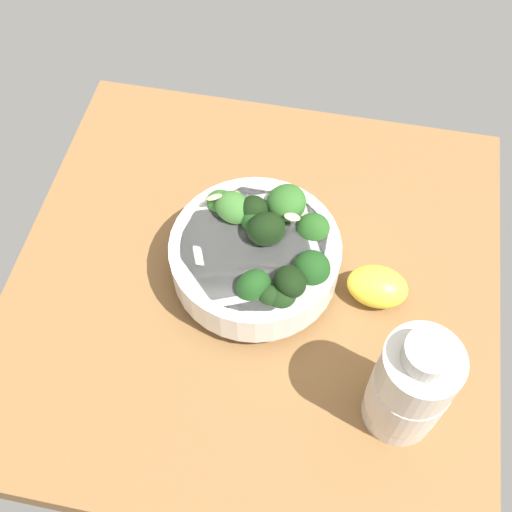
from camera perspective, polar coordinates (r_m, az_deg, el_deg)
ground_plane at (r=77.01cm, az=-0.18°, el=-2.84°), size 56.13×56.13×4.01cm
bowl_of_broccoli at (r=71.96cm, az=0.29°, el=0.29°), size 18.92×18.92×10.29cm
lemon_wedge at (r=73.69cm, az=10.62°, el=-2.66°), size 5.44×7.13×4.14cm
bottle_tall at (r=64.09cm, az=13.36°, el=-11.19°), size 7.51×7.51×15.64cm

